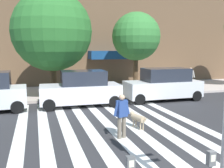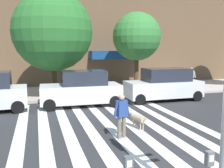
# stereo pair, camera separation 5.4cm
# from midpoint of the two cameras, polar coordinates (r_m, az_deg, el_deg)

# --- Properties ---
(ground_plane) EXTENTS (160.00, 160.00, 0.00)m
(ground_plane) POSITION_cam_midpoint_polar(r_m,az_deg,el_deg) (11.10, 4.00, -9.10)
(ground_plane) COLOR #2B2B2D
(sidewalk_far) EXTENTS (80.00, 6.00, 0.15)m
(sidewalk_far) POSITION_cam_midpoint_polar(r_m,az_deg,el_deg) (19.14, -5.31, -1.62)
(sidewalk_far) COLOR #B5A89E
(sidewalk_far) RESTS_ON ground_plane
(crosswalk_stripes) EXTENTS (7.65, 10.58, 0.01)m
(crosswalk_stripes) POSITION_cam_midpoint_polar(r_m,az_deg,el_deg) (10.82, -0.68, -9.53)
(crosswalk_stripes) COLOR silver
(crosswalk_stripes) RESTS_ON ground_plane
(parked_car_behind_first) EXTENTS (4.59, 2.12, 2.03)m
(parked_car_behind_first) POSITION_cam_midpoint_polar(r_m,az_deg,el_deg) (14.49, -7.14, -1.16)
(parked_car_behind_first) COLOR silver
(parked_car_behind_first) RESTS_ON ground_plane
(parked_car_third_in_line) EXTENTS (4.84, 1.95, 2.05)m
(parked_car_third_in_line) POSITION_cam_midpoint_polar(r_m,az_deg,el_deg) (16.25, 11.56, -0.19)
(parked_car_third_in_line) COLOR silver
(parked_car_third_in_line) RESTS_ON ground_plane
(street_tree_nearest) EXTENTS (5.07, 5.07, 6.76)m
(street_tree_nearest) POSITION_cam_midpoint_polar(r_m,az_deg,el_deg) (16.64, -13.62, 11.59)
(street_tree_nearest) COLOR #4C3823
(street_tree_nearest) RESTS_ON sidewalk_far
(street_tree_middle) EXTENTS (3.56, 3.56, 5.81)m
(street_tree_middle) POSITION_cam_midpoint_polar(r_m,az_deg,el_deg) (18.85, 5.43, 10.69)
(street_tree_middle) COLOR #4C3823
(street_tree_middle) RESTS_ON sidewalk_far
(pedestrian_dog_walker) EXTENTS (0.70, 0.33, 1.64)m
(pedestrian_dog_walker) POSITION_cam_midpoint_polar(r_m,az_deg,el_deg) (9.16, 2.08, -6.77)
(pedestrian_dog_walker) COLOR #6B6051
(pedestrian_dog_walker) RESTS_ON ground_plane
(dog_on_leash) EXTENTS (0.45, 1.06, 0.65)m
(dog_on_leash) POSITION_cam_midpoint_polar(r_m,az_deg,el_deg) (10.43, 5.67, -7.70)
(dog_on_leash) COLOR tan
(dog_on_leash) RESTS_ON ground_plane
(pedestrian_bystander) EXTENTS (0.54, 0.58, 1.64)m
(pedestrian_bystander) POSITION_cam_midpoint_polar(r_m,az_deg,el_deg) (20.85, 17.39, 1.61)
(pedestrian_bystander) COLOR black
(pedestrian_bystander) RESTS_ON sidewalk_far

